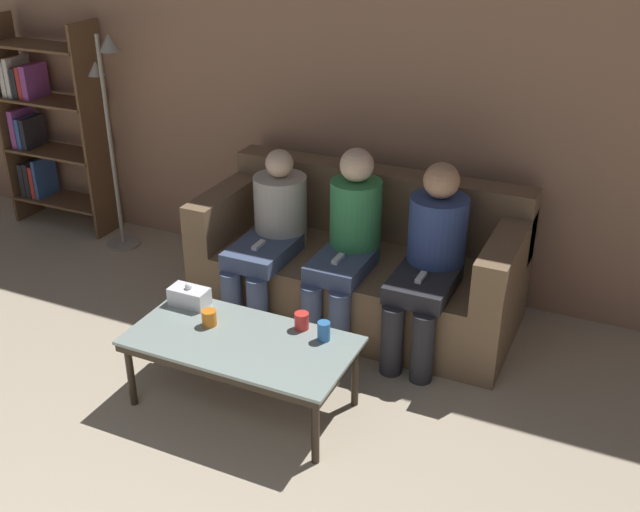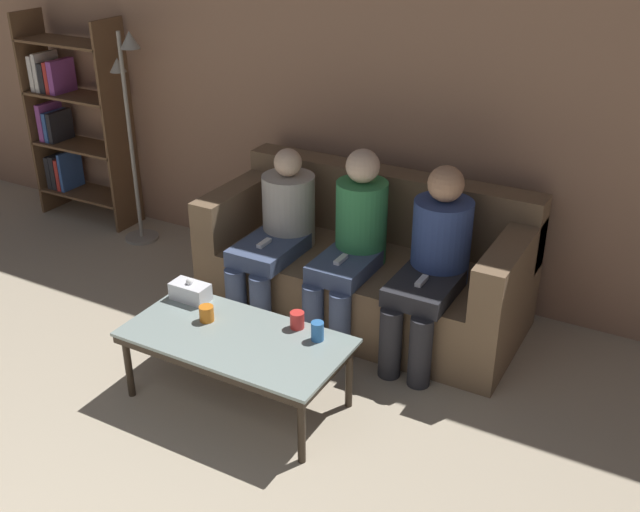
{
  "view_description": "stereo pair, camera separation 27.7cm",
  "coord_description": "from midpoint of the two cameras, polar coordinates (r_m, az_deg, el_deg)",
  "views": [
    {
      "loc": [
        1.55,
        -0.31,
        2.53
      ],
      "look_at": [
        0.0,
        3.04,
        0.68
      ],
      "focal_mm": 42.0,
      "sensor_mm": 36.0,
      "label": 1
    },
    {
      "loc": [
        1.8,
        -0.19,
        2.53
      ],
      "look_at": [
        0.0,
        3.04,
        0.68
      ],
      "focal_mm": 42.0,
      "sensor_mm": 36.0,
      "label": 2
    }
  ],
  "objects": [
    {
      "name": "cup_near_left",
      "position": [
        3.86,
        -1.77,
        -5.78
      ],
      "size": [
        0.07,
        0.07,
        0.1
      ],
      "color": "#3372BF",
      "rests_on": "coffee_table"
    },
    {
      "name": "bookshelf",
      "position": [
        6.39,
        -21.49,
        9.19
      ],
      "size": [
        0.86,
        0.32,
        1.64
      ],
      "color": "brown",
      "rests_on": "ground_plane"
    },
    {
      "name": "seated_person_mid_right",
      "position": [
        4.33,
        6.64,
        0.03
      ],
      "size": [
        0.34,
        0.7,
        1.13
      ],
      "color": "#28282D",
      "rests_on": "ground_plane"
    },
    {
      "name": "tissue_box",
      "position": [
        4.25,
        -11.77,
        -3.05
      ],
      "size": [
        0.22,
        0.12,
        0.13
      ],
      "color": "white",
      "rests_on": "coffee_table"
    },
    {
      "name": "couch",
      "position": [
        4.79,
        1.49,
        -0.75
      ],
      "size": [
        2.01,
        0.9,
        0.88
      ],
      "color": "brown",
      "rests_on": "ground_plane"
    },
    {
      "name": "seated_person_mid_left",
      "position": [
        4.49,
        0.42,
        1.27
      ],
      "size": [
        0.31,
        0.66,
        1.14
      ],
      "color": "#47567A",
      "rests_on": "ground_plane"
    },
    {
      "name": "wall_back",
      "position": [
        4.9,
        4.11,
        12.01
      ],
      "size": [
        12.0,
        0.06,
        2.6
      ],
      "color": "#9E755B",
      "rests_on": "ground_plane"
    },
    {
      "name": "standing_lamp",
      "position": [
        5.71,
        -17.04,
        9.77
      ],
      "size": [
        0.31,
        0.26,
        1.61
      ],
      "color": "gray",
      "rests_on": "ground_plane"
    },
    {
      "name": "cup_far_center",
      "position": [
        3.96,
        -3.42,
        -4.99
      ],
      "size": [
        0.08,
        0.08,
        0.09
      ],
      "color": "red",
      "rests_on": "coffee_table"
    },
    {
      "name": "coffee_table",
      "position": [
        3.94,
        -8.04,
        -6.84
      ],
      "size": [
        1.18,
        0.6,
        0.41
      ],
      "color": "#8C9E99",
      "rests_on": "ground_plane"
    },
    {
      "name": "cup_near_right",
      "position": [
        4.05,
        -10.39,
        -4.7
      ],
      "size": [
        0.08,
        0.08,
        0.09
      ],
      "color": "orange",
      "rests_on": "coffee_table"
    },
    {
      "name": "seated_person_left_end",
      "position": [
        4.71,
        -5.4,
        1.9
      ],
      "size": [
        0.34,
        0.73,
        1.06
      ],
      "color": "#47567A",
      "rests_on": "ground_plane"
    }
  ]
}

